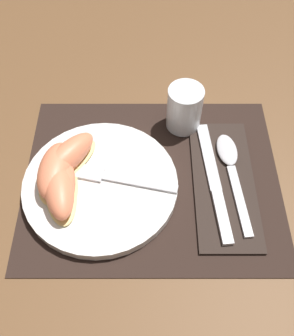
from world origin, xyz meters
The scene contains 12 objects.
ground_plane centered at (0.00, 0.00, 0.00)m, with size 3.00×3.00×0.00m, color brown.
placemat centered at (0.00, 0.00, 0.00)m, with size 0.42×0.34×0.00m.
plate centered at (-0.08, -0.02, 0.01)m, with size 0.25×0.25×0.02m.
juice_glass centered at (0.06, 0.12, 0.04)m, with size 0.06×0.06×0.08m.
napkin centered at (0.12, -0.01, 0.01)m, with size 0.10×0.25×0.00m.
knife centered at (0.10, -0.01, 0.01)m, with size 0.04×0.23×0.01m.
spoon centered at (0.13, 0.03, 0.01)m, with size 0.04×0.20×0.01m.
fork centered at (-0.07, -0.01, 0.02)m, with size 0.20×0.06×0.00m.
citrus_wedge_0 centered at (-0.14, 0.01, 0.04)m, with size 0.11×0.13×0.04m.
citrus_wedge_1 centered at (-0.15, -0.01, 0.04)m, with size 0.07×0.11×0.04m.
citrus_wedge_2 centered at (-0.14, -0.03, 0.04)m, with size 0.06×0.11×0.04m.
citrus_wedge_3 centered at (-0.14, -0.04, 0.04)m, with size 0.07×0.13×0.04m.
Camera 1 is at (-0.01, -0.35, 0.55)m, focal length 42.00 mm.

